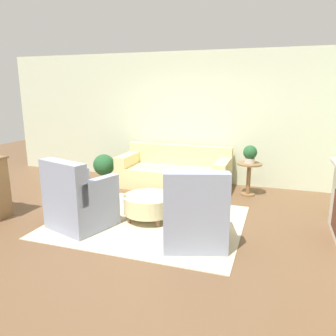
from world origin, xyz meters
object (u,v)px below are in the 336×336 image
(armchair_left, at_px, (79,202))
(potted_plant_on_side_table, at_px, (250,154))
(ottoman_table, at_px, (149,204))
(potted_plant_floor, at_px, (104,166))
(side_table, at_px, (249,174))
(couch, at_px, (175,172))
(armchair_right, at_px, (195,216))

(armchair_left, relative_size, potted_plant_on_side_table, 3.05)
(armchair_left, distance_m, ottoman_table, 1.07)
(potted_plant_floor, bearing_deg, side_table, 1.90)
(ottoman_table, bearing_deg, couch, 95.25)
(potted_plant_floor, bearing_deg, ottoman_table, -43.98)
(ottoman_table, distance_m, potted_plant_on_side_table, 2.31)
(armchair_left, bearing_deg, potted_plant_on_side_table, 46.87)
(couch, xyz_separation_m, side_table, (1.54, -0.12, 0.13))
(ottoman_table, xyz_separation_m, potted_plant_on_side_table, (1.36, 1.78, 0.56))
(ottoman_table, height_order, side_table, side_table)
(couch, height_order, ottoman_table, couch)
(armchair_left, distance_m, potted_plant_on_side_table, 3.29)
(couch, height_order, potted_plant_floor, couch)
(potted_plant_on_side_table, distance_m, potted_plant_floor, 3.14)
(couch, height_order, side_table, couch)
(couch, relative_size, armchair_right, 2.20)
(ottoman_table, distance_m, side_table, 2.25)
(armchair_left, height_order, potted_plant_floor, armchair_left)
(ottoman_table, bearing_deg, potted_plant_floor, 136.02)
(armchair_right, height_order, ottoman_table, armchair_right)
(potted_plant_on_side_table, bearing_deg, couch, 175.60)
(side_table, bearing_deg, ottoman_table, -127.45)
(armchair_left, xyz_separation_m, side_table, (2.23, 2.38, 0.02))
(armchair_left, bearing_deg, armchair_right, -0.00)
(couch, relative_size, potted_plant_floor, 3.64)
(armchair_left, distance_m, side_table, 3.27)
(ottoman_table, relative_size, potted_plant_floor, 1.25)
(armchair_left, xyz_separation_m, armchair_right, (1.76, -0.00, 0.00))
(couch, bearing_deg, ottoman_table, -84.75)
(side_table, bearing_deg, potted_plant_floor, -178.10)
(potted_plant_on_side_table, relative_size, potted_plant_floor, 0.54)
(ottoman_table, xyz_separation_m, potted_plant_floor, (-1.74, 1.68, 0.11))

